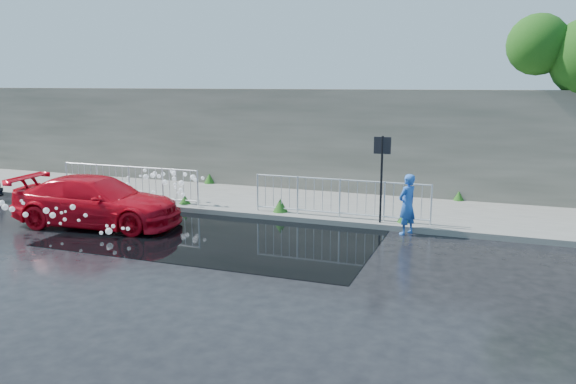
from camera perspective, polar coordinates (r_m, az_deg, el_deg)
name	(u,v)px	position (r m, az deg, el deg)	size (l,w,h in m)	color
ground	(185,243)	(14.04, -10.41, -5.15)	(90.00, 90.00, 0.00)	black
pavement	(264,201)	(18.36, -2.48, -0.89)	(30.00, 4.00, 0.15)	#5F605B
curb	(237,214)	(16.58, -5.15, -2.21)	(30.00, 0.25, 0.16)	#5F605B
retaining_wall	(287,139)	(20.11, -0.10, 5.43)	(30.00, 0.60, 3.50)	#545246
puddle	(222,235)	(14.65, -6.73, -4.34)	(8.00, 5.00, 0.01)	black
sign_post	(382,165)	(15.07, 9.50, 2.70)	(0.45, 0.06, 2.50)	black
railing_left	(129,182)	(18.77, -15.83, 1.01)	(5.05, 0.05, 1.10)	silver
railing_right	(340,197)	(15.74, 5.27, -0.49)	(5.05, 0.05, 1.10)	silver
weeds	(255,196)	(17.94, -3.42, -0.38)	(12.17, 3.93, 0.39)	#134916
water_spray	(129,191)	(17.12, -15.88, 0.07)	(3.66, 5.45, 1.05)	white
red_car	(97,201)	(16.21, -18.80, -0.91)	(1.90, 4.68, 1.36)	red
person	(407,204)	(14.77, 12.01, -1.24)	(0.58, 0.38, 1.58)	blue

